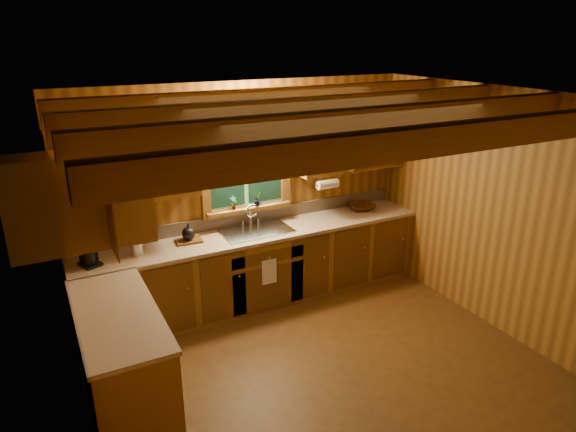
# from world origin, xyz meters

# --- Properties ---
(room) EXTENTS (4.20, 4.20, 4.20)m
(room) POSITION_xyz_m (0.00, 0.00, 1.30)
(room) COLOR #583715
(room) RESTS_ON ground
(ceiling_beams) EXTENTS (4.20, 2.54, 0.18)m
(ceiling_beams) POSITION_xyz_m (0.00, 0.00, 2.49)
(ceiling_beams) COLOR brown
(ceiling_beams) RESTS_ON room
(base_cabinets) EXTENTS (4.20, 2.22, 0.86)m
(base_cabinets) POSITION_xyz_m (-0.49, 1.28, 0.43)
(base_cabinets) COLOR brown
(base_cabinets) RESTS_ON ground
(countertop) EXTENTS (4.20, 2.24, 0.04)m
(countertop) POSITION_xyz_m (-0.48, 1.29, 0.88)
(countertop) COLOR tan
(countertop) RESTS_ON base_cabinets
(backsplash) EXTENTS (4.20, 0.02, 0.16)m
(backsplash) POSITION_xyz_m (0.00, 1.89, 0.98)
(backsplash) COLOR tan
(backsplash) RESTS_ON room
(dishwasher_panel) EXTENTS (0.02, 0.60, 0.80)m
(dishwasher_panel) POSITION_xyz_m (-1.47, 0.68, 0.43)
(dishwasher_panel) COLOR white
(dishwasher_panel) RESTS_ON base_cabinets
(upper_cabinets) EXTENTS (4.19, 1.77, 0.78)m
(upper_cabinets) POSITION_xyz_m (-0.56, 1.42, 1.84)
(upper_cabinets) COLOR brown
(upper_cabinets) RESTS_ON room
(window) EXTENTS (1.12, 0.08, 1.00)m
(window) POSITION_xyz_m (0.00, 1.87, 1.53)
(window) COLOR brown
(window) RESTS_ON room
(window_sill) EXTENTS (1.06, 0.14, 0.04)m
(window_sill) POSITION_xyz_m (0.00, 1.82, 1.12)
(window_sill) COLOR brown
(window_sill) RESTS_ON room
(wall_sconce) EXTENTS (0.45, 0.21, 0.17)m
(wall_sconce) POSITION_xyz_m (0.00, 1.75, 2.16)
(wall_sconce) COLOR black
(wall_sconce) RESTS_ON room
(paper_towel_roll) EXTENTS (0.27, 0.11, 0.11)m
(paper_towel_roll) POSITION_xyz_m (0.92, 1.53, 1.37)
(paper_towel_roll) COLOR white
(paper_towel_roll) RESTS_ON upper_cabinets
(dish_towel) EXTENTS (0.18, 0.01, 0.30)m
(dish_towel) POSITION_xyz_m (0.00, 1.26, 0.52)
(dish_towel) COLOR white
(dish_towel) RESTS_ON base_cabinets
(sink) EXTENTS (0.82, 0.48, 0.43)m
(sink) POSITION_xyz_m (0.00, 1.60, 0.86)
(sink) COLOR silver
(sink) RESTS_ON countertop
(coffee_maker) EXTENTS (0.17, 0.22, 0.30)m
(coffee_maker) POSITION_xyz_m (-1.86, 1.55, 1.05)
(coffee_maker) COLOR black
(coffee_maker) RESTS_ON countertop
(utensil_crock) EXTENTS (0.12, 0.12, 0.34)m
(utensil_crock) POSITION_xyz_m (-1.38, 1.57, 0.98)
(utensil_crock) COLOR silver
(utensil_crock) RESTS_ON countertop
(cutting_board) EXTENTS (0.29, 0.22, 0.03)m
(cutting_board) POSITION_xyz_m (-0.80, 1.66, 0.91)
(cutting_board) COLOR brown
(cutting_board) RESTS_ON countertop
(teakettle) EXTENTS (0.15, 0.15, 0.19)m
(teakettle) POSITION_xyz_m (-0.80, 1.66, 1.00)
(teakettle) COLOR black
(teakettle) RESTS_ON cutting_board
(wicker_basket) EXTENTS (0.40, 0.40, 0.08)m
(wicker_basket) POSITION_xyz_m (1.54, 1.67, 0.94)
(wicker_basket) COLOR #48230C
(wicker_basket) RESTS_ON countertop
(potted_plant_left) EXTENTS (0.10, 0.07, 0.16)m
(potted_plant_left) POSITION_xyz_m (-0.20, 1.81, 1.22)
(potted_plant_left) COLOR brown
(potted_plant_left) RESTS_ON window_sill
(potted_plant_right) EXTENTS (0.12, 0.11, 0.18)m
(potted_plant_right) POSITION_xyz_m (0.11, 1.80, 1.23)
(potted_plant_right) COLOR brown
(potted_plant_right) RESTS_ON window_sill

